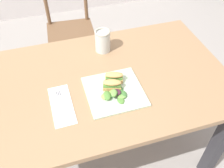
{
  "coord_description": "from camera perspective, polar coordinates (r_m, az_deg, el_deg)",
  "views": [
    {
      "loc": [
        -0.06,
        -0.98,
        1.68
      ],
      "look_at": [
        0.21,
        -0.12,
        0.76
      ],
      "focal_mm": 40.01,
      "sensor_mm": 36.0,
      "label": 1
    }
  ],
  "objects": [
    {
      "name": "chair_wooden_far",
      "position": [
        2.28,
        -9.51,
        12.14
      ],
      "size": [
        0.43,
        0.43,
        0.87
      ],
      "color": "brown",
      "rests_on": "ground"
    },
    {
      "name": "fork_on_napkin",
      "position": [
        1.25,
        -11.6,
        -4.08
      ],
      "size": [
        0.03,
        0.19,
        0.0
      ],
      "color": "silver",
      "rests_on": "napkin_folded"
    },
    {
      "name": "ground_plane",
      "position": [
        1.94,
        -7.19,
        -14.89
      ],
      "size": [
        8.29,
        8.29,
        0.0
      ],
      "primitive_type": "plane",
      "color": "gray"
    },
    {
      "name": "mason_jar_iced_tea",
      "position": [
        1.5,
        -2.14,
        9.64
      ],
      "size": [
        0.09,
        0.09,
        0.13
      ],
      "color": "gold",
      "rests_on": "dining_table"
    },
    {
      "name": "plate_lunch",
      "position": [
        1.27,
        0.53,
        -1.7
      ],
      "size": [
        0.29,
        0.29,
        0.01
      ],
      "primitive_type": "cube",
      "color": "beige",
      "rests_on": "dining_table"
    },
    {
      "name": "salad_mixed_greens",
      "position": [
        1.23,
        0.48,
        -2.35
      ],
      "size": [
        0.14,
        0.12,
        0.04
      ],
      "color": "#518438",
      "rests_on": "plate_lunch"
    },
    {
      "name": "sandwich_half_front",
      "position": [
        1.26,
        0.01,
        -0.12
      ],
      "size": [
        0.1,
        0.08,
        0.06
      ],
      "color": "tan",
      "rests_on": "plate_lunch"
    },
    {
      "name": "napkin_folded",
      "position": [
        1.24,
        -11.41,
        -4.77
      ],
      "size": [
        0.11,
        0.26,
        0.0
      ],
      "primitive_type": "cube",
      "rotation": [
        0.0,
        0.0,
        0.01
      ],
      "color": "white",
      "rests_on": "dining_table"
    },
    {
      "name": "dining_table",
      "position": [
        1.42,
        -3.13,
        -2.67
      ],
      "size": [
        1.43,
        0.84,
        0.74
      ],
      "color": "#997551",
      "rests_on": "ground"
    },
    {
      "name": "sandwich_half_back",
      "position": [
        1.3,
        0.48,
        1.63
      ],
      "size": [
        0.1,
        0.08,
        0.06
      ],
      "color": "tan",
      "rests_on": "plate_lunch"
    }
  ]
}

